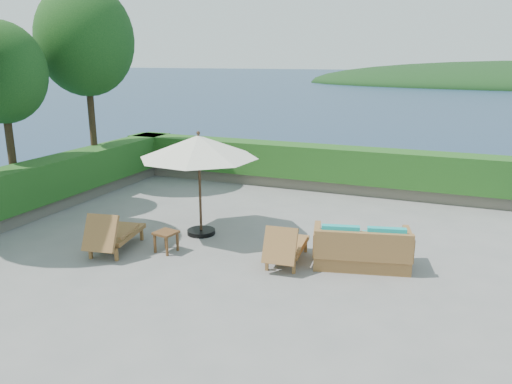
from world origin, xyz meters
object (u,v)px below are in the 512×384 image
at_px(wicker_loveseat, 361,250).
at_px(lounge_left, 113,234).
at_px(lounge_right, 286,246).
at_px(side_table, 166,235).
at_px(patio_umbrella, 199,148).

bearing_deg(wicker_loveseat, lounge_left, 179.94).
bearing_deg(wicker_loveseat, lounge_right, -177.06).
relative_size(lounge_right, wicker_loveseat, 0.78).
distance_m(lounge_left, lounge_right, 3.60).
bearing_deg(lounge_left, wicker_loveseat, 2.69).
relative_size(lounge_left, side_table, 3.53).
relative_size(patio_umbrella, lounge_left, 1.94).
distance_m(lounge_right, side_table, 2.52).
relative_size(patio_umbrella, wicker_loveseat, 1.65).
height_order(lounge_left, lounge_right, lounge_left).
distance_m(lounge_left, wicker_loveseat, 5.06).
relative_size(lounge_left, lounge_right, 1.09).
relative_size(patio_umbrella, lounge_right, 2.11).
relative_size(side_table, wicker_loveseat, 0.24).
xyz_separation_m(patio_umbrella, wicker_loveseat, (3.75, -0.48, -1.66)).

